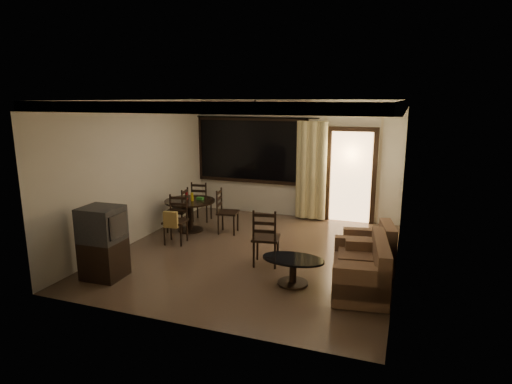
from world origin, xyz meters
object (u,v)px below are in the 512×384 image
at_px(coffee_table, 293,267).
at_px(side_chair, 266,248).
at_px(dining_chair_south, 176,228).
at_px(dining_chair_east, 228,220).
at_px(sofa, 363,270).
at_px(armchair, 371,252).
at_px(dining_chair_north, 202,209).
at_px(dining_chair_west, 178,218).
at_px(dining_table, 190,207).
at_px(tv_cabinet, 103,242).

bearing_deg(coffee_table, side_chair, 136.65).
bearing_deg(dining_chair_south, dining_chair_east, 45.70).
distance_m(dining_chair_south, sofa, 3.84).
bearing_deg(side_chair, armchair, -177.79).
distance_m(dining_chair_east, sofa, 3.57).
height_order(dining_chair_south, dining_chair_north, same).
xyz_separation_m(dining_chair_south, sofa, (3.73, -0.90, 0.01)).
relative_size(dining_chair_west, dining_chair_south, 1.00).
xyz_separation_m(dining_chair_south, side_chair, (2.04, -0.45, -0.00)).
relative_size(dining_table, dining_chair_east, 1.14).
xyz_separation_m(armchair, side_chair, (-1.73, -0.37, -0.03)).
bearing_deg(armchair, dining_chair_north, 145.57).
distance_m(dining_chair_east, dining_chair_south, 1.20).
bearing_deg(dining_table, coffee_table, -34.19).
relative_size(dining_chair_west, coffee_table, 0.98).
distance_m(dining_chair_north, sofa, 4.72).
relative_size(dining_chair_north, tv_cabinet, 0.81).
bearing_deg(dining_chair_south, tv_cabinet, -105.69).
distance_m(dining_table, dining_chair_north, 0.83).
relative_size(sofa, coffee_table, 1.60).
xyz_separation_m(dining_chair_north, sofa, (3.98, -2.53, 0.03)).
bearing_deg(armchair, dining_chair_east, 149.63).
bearing_deg(tv_cabinet, dining_chair_north, 88.32).
relative_size(dining_chair_east, sofa, 0.61).
distance_m(coffee_table, side_chair, 0.89).
height_order(dining_chair_west, tv_cabinet, tv_cabinet).
relative_size(dining_chair_east, armchair, 1.02).
height_order(armchair, side_chair, side_chair).
height_order(armchair, coffee_table, armchair).
bearing_deg(dining_chair_north, dining_chair_south, 90.00).
distance_m(dining_table, dining_chair_east, 0.87).
distance_m(dining_chair_west, tv_cabinet, 2.58).
bearing_deg(dining_chair_east, dining_chair_north, 46.76).
distance_m(dining_table, side_chair, 2.54).
xyz_separation_m(coffee_table, side_chair, (-0.65, 0.61, 0.02)).
bearing_deg(dining_chair_west, tv_cabinet, -5.62).
bearing_deg(armchair, sofa, -104.15).
height_order(dining_chair_west, dining_chair_south, same).
bearing_deg(dining_table, tv_cabinet, -92.20).
xyz_separation_m(armchair, coffee_table, (-1.08, -0.98, -0.05)).
bearing_deg(dining_chair_east, side_chair, -145.25).
distance_m(armchair, side_chair, 1.77).
relative_size(dining_chair_east, side_chair, 0.94).
height_order(dining_chair_south, side_chair, side_chair).
distance_m(tv_cabinet, sofa, 4.08).
bearing_deg(tv_cabinet, coffee_table, 12.82).
relative_size(dining_chair_west, dining_chair_east, 1.00).
xyz_separation_m(dining_chair_west, dining_chair_south, (0.36, -0.72, 0.02)).
bearing_deg(armchair, dining_chair_south, 167.33).
bearing_deg(dining_chair_south, dining_chair_west, 108.00).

